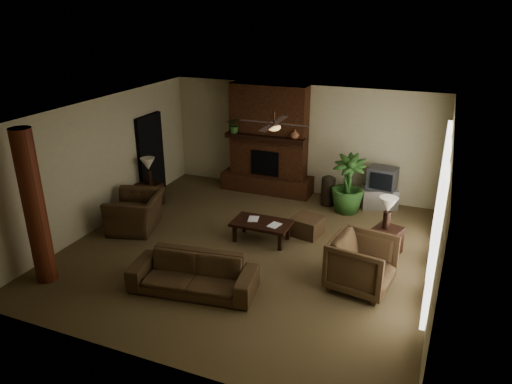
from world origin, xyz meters
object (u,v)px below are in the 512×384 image
at_px(side_table_left, 150,194).
at_px(lamp_left, 148,166).
at_px(tv_stand, 379,198).
at_px(lamp_right, 388,207).
at_px(side_table_right, 387,241).
at_px(log_column, 34,208).
at_px(floor_vase, 328,188).
at_px(armchair_right, 362,261).
at_px(floor_plant, 347,196).
at_px(ottoman, 307,226).
at_px(armchair_left, 136,206).
at_px(coffee_table, 261,224).
at_px(sofa, 193,268).

height_order(side_table_left, lamp_left, lamp_left).
xyz_separation_m(tv_stand, lamp_right, (0.44, -2.29, 0.75)).
height_order(side_table_left, side_table_right, same).
relative_size(log_column, floor_vase, 3.64).
xyz_separation_m(armchair_right, floor_plant, (-0.92, 3.17, -0.13)).
bearing_deg(lamp_left, side_table_left, -90.00).
bearing_deg(ottoman, floor_vase, 89.44).
bearing_deg(side_table_left, armchair_left, -68.59).
bearing_deg(armchair_right, ottoman, 50.27).
distance_m(floor_plant, lamp_right, 2.17).
bearing_deg(armchair_right, coffee_table, 74.84).
distance_m(armchair_left, side_table_left, 1.36).
distance_m(sofa, coffee_table, 2.19).
distance_m(sofa, lamp_right, 3.90).
distance_m(coffee_table, floor_vase, 2.54).
bearing_deg(log_column, floor_plant, 48.76).
relative_size(coffee_table, floor_plant, 0.86).
height_order(coffee_table, ottoman, coffee_table).
bearing_deg(tv_stand, lamp_right, -99.40).
xyz_separation_m(armchair_left, tv_stand, (4.79, 3.19, -0.28)).
height_order(sofa, ottoman, sofa).
bearing_deg(coffee_table, side_table_right, 9.76).
bearing_deg(armchair_right, floor_vase, 31.52).
xyz_separation_m(armchair_right, floor_vase, (-1.43, 3.40, -0.09)).
bearing_deg(floor_vase, side_table_left, -158.11).
relative_size(sofa, side_table_left, 3.94).
bearing_deg(coffee_table, armchair_left, -170.13).
xyz_separation_m(sofa, coffee_table, (0.42, 2.15, -0.05)).
bearing_deg(coffee_table, tv_stand, 53.29).
xyz_separation_m(log_column, tv_stand, (5.07, 5.55, -1.15)).
xyz_separation_m(armchair_left, floor_plant, (4.10, 2.65, -0.14)).
xyz_separation_m(sofa, side_table_left, (-2.84, 2.91, -0.15)).
distance_m(armchair_right, coffee_table, 2.47).
bearing_deg(ottoman, lamp_left, 177.80).
xyz_separation_m(armchair_left, floor_vase, (3.59, 2.88, -0.10)).
bearing_deg(ottoman, lamp_right, -7.52).
bearing_deg(coffee_table, lamp_right, 9.57).
height_order(sofa, side_table_right, sofa).
distance_m(log_column, armchair_left, 2.53).
bearing_deg(floor_plant, armchair_left, -147.16).
distance_m(armchair_left, side_table_right, 5.35).
height_order(log_column, armchair_right, log_column).
distance_m(ottoman, lamp_right, 1.85).
bearing_deg(log_column, armchair_left, 83.08).
distance_m(armchair_right, lamp_right, 1.50).
xyz_separation_m(ottoman, lamp_left, (-4.06, 0.16, 0.80)).
relative_size(side_table_right, lamp_right, 0.85).
xyz_separation_m(armchair_right, tv_stand, (-0.23, 3.71, -0.27)).
bearing_deg(armchair_left, lamp_left, -175.67).
xyz_separation_m(sofa, floor_vase, (1.24, 4.55, 0.01)).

